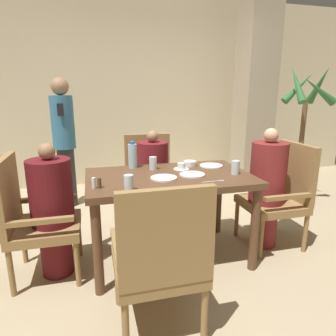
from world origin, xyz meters
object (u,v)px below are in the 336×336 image
object	(u,v)px
teacup_with_saucer	(181,167)
glass_tall_mid	(129,183)
chair_left_side	(32,216)
plate_main_left	(164,178)
diner_in_left_chair	(53,210)
bowl_small	(190,163)
glass_tall_far	(153,163)
glass_tall_near	(235,167)
chair_right_side	(280,193)
diner_in_right_chair	(267,187)
chair_far_side	(150,177)
potted_palm	(300,157)
standing_host	(64,139)
diner_in_far_chair	(153,178)
chair_near_corner	(160,258)
plate_main_right	(211,166)
plate_dessert_center	(192,174)
water_bottle	(133,156)

from	to	relation	value
teacup_with_saucer	glass_tall_mid	distance (m)	0.70
chair_left_side	plate_main_left	distance (m)	1.04
plate_main_left	diner_in_left_chair	bearing A→B (deg)	174.06
bowl_small	glass_tall_far	bearing A→B (deg)	-172.29
bowl_small	glass_tall_mid	size ratio (longest dim) A/B	1.02
glass_tall_near	diner_in_left_chair	bearing A→B (deg)	175.73
diner_in_left_chair	chair_right_side	world-z (taller)	diner_in_left_chair
diner_in_right_chair	bowl_small	world-z (taller)	diner_in_right_chair
diner_in_right_chair	glass_tall_far	bearing A→B (deg)	168.08
chair_right_side	chair_far_side	bearing A→B (deg)	142.79
chair_left_side	potted_palm	xyz separation A→B (m)	(3.00, 0.85, 0.11)
standing_host	glass_tall_far	world-z (taller)	standing_host
chair_left_side	diner_in_far_chair	world-z (taller)	diner_in_far_chair
diner_in_far_chair	teacup_with_saucer	bearing A→B (deg)	-73.89
chair_near_corner	glass_tall_far	world-z (taller)	chair_near_corner
diner_in_left_chair	chair_near_corner	size ratio (longest dim) A/B	1.10
diner_in_far_chair	plate_main_right	bearing A→B (deg)	-46.50
plate_dessert_center	potted_palm	bearing A→B (deg)	27.37
potted_palm	plate_main_right	distance (m)	1.63
teacup_with_saucer	glass_tall_far	distance (m)	0.25
diner_in_left_chair	chair_far_side	distance (m)	1.23
glass_tall_far	chair_left_side	bearing A→B (deg)	-167.68
plate_main_left	water_bottle	bearing A→B (deg)	114.65
chair_near_corner	teacup_with_saucer	world-z (taller)	chair_near_corner
standing_host	potted_palm	world-z (taller)	potted_palm
chair_left_side	chair_far_side	world-z (taller)	same
bowl_small	teacup_with_saucer	bearing A→B (deg)	-136.33
diner_in_far_chair	plate_main_left	xyz separation A→B (m)	(-0.07, -0.75, 0.22)
diner_in_far_chair	bowl_small	distance (m)	0.54
plate_main_left	glass_tall_near	size ratio (longest dim) A/B	1.84
diner_in_left_chair	chair_near_corner	xyz separation A→B (m)	(0.66, -0.81, -0.04)
plate_main_right	glass_tall_near	distance (m)	0.32
plate_main_right	teacup_with_saucer	world-z (taller)	teacup_with_saucer
glass_tall_near	potted_palm	bearing A→B (deg)	34.68
chair_near_corner	glass_tall_near	distance (m)	1.11
chair_far_side	bowl_small	world-z (taller)	chair_far_side
potted_palm	glass_tall_far	size ratio (longest dim) A/B	15.18
standing_host	plate_main_left	world-z (taller)	standing_host
potted_palm	plate_main_left	distance (m)	2.21
chair_left_side	bowl_small	distance (m)	1.39
chair_right_side	teacup_with_saucer	bearing A→B (deg)	170.80
chair_left_side	chair_near_corner	world-z (taller)	same
chair_left_side	glass_tall_mid	world-z (taller)	chair_left_side
glass_tall_mid	plate_main_left	bearing A→B (deg)	37.15
plate_dessert_center	bowl_small	distance (m)	0.33
diner_in_left_chair	bowl_small	distance (m)	1.24
diner_in_left_chair	diner_in_far_chair	xyz separation A→B (m)	(0.92, 0.67, -0.01)
chair_left_side	chair_near_corner	bearing A→B (deg)	-45.35
glass_tall_near	glass_tall_mid	size ratio (longest dim) A/B	1.00
chair_left_side	chair_far_side	distance (m)	1.35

